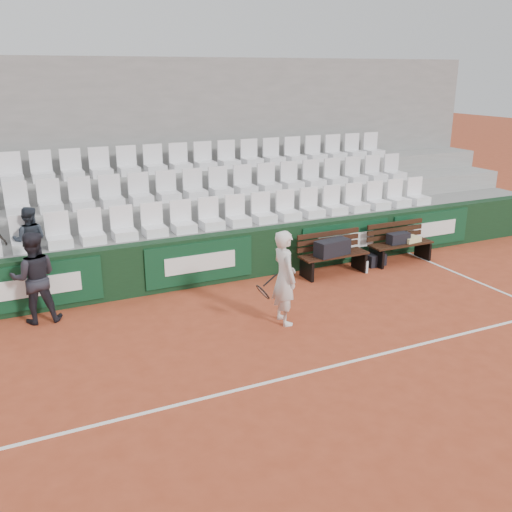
{
  "coord_description": "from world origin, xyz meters",
  "views": [
    {
      "loc": [
        -3.73,
        -6.2,
        4.1
      ],
      "look_at": [
        0.34,
        2.4,
        1.0
      ],
      "focal_mm": 40.0,
      "sensor_mm": 36.0,
      "label": 1
    }
  ],
  "objects": [
    {
      "name": "seat_row_front",
      "position": [
        0.0,
        4.45,
        1.31
      ],
      "size": [
        11.9,
        0.44,
        0.63
      ],
      "primitive_type": "cube",
      "color": "white",
      "rests_on": "grandstand_tier_front"
    },
    {
      "name": "water_bottle_near",
      "position": [
        1.6,
        3.44,
        0.12
      ],
      "size": [
        0.07,
        0.07,
        0.24
      ],
      "primitive_type": "cylinder",
      "color": "silver",
      "rests_on": "ground"
    },
    {
      "name": "ground",
      "position": [
        0.0,
        0.0,
        0.0
      ],
      "size": [
        80.0,
        80.0,
        0.0
      ],
      "primitive_type": "plane",
      "color": "#A94226",
      "rests_on": "ground"
    },
    {
      "name": "grandstand_rear_wall",
      "position": [
        0.0,
        7.15,
        2.2
      ],
      "size": [
        18.0,
        0.3,
        4.4
      ],
      "primitive_type": "cube",
      "color": "gray",
      "rests_on": "ground"
    },
    {
      "name": "water_bottle_far",
      "position": [
        3.28,
        3.13,
        0.13
      ],
      "size": [
        0.07,
        0.07,
        0.26
      ],
      "primitive_type": "cylinder",
      "color": "silver",
      "rests_on": "ground"
    },
    {
      "name": "sports_bag_left",
      "position": [
        2.52,
        3.31,
        0.61
      ],
      "size": [
        0.8,
        0.44,
        0.32
      ],
      "primitive_type": "cube",
      "rotation": [
        0.0,
        0.0,
        0.16
      ],
      "color": "black",
      "rests_on": "bench_left"
    },
    {
      "name": "spectator_c",
      "position": [
        -3.2,
        4.5,
        1.62
      ],
      "size": [
        0.7,
        0.61,
        1.25
      ],
      "primitive_type": "imported",
      "rotation": [
        0.0,
        0.0,
        2.89
      ],
      "color": "#202731",
      "rests_on": "grandstand_tier_front"
    },
    {
      "name": "towel",
      "position": [
        4.64,
        3.39,
        0.51
      ],
      "size": [
        0.44,
        0.34,
        0.11
      ],
      "primitive_type": "cube",
      "rotation": [
        0.0,
        0.0,
        0.14
      ],
      "color": "beige",
      "rests_on": "bench_right"
    },
    {
      "name": "ball_kid",
      "position": [
        -3.26,
        3.5,
        0.79
      ],
      "size": [
        0.83,
        0.68,
        1.59
      ],
      "primitive_type": "imported",
      "rotation": [
        0.0,
        0.0,
        3.03
      ],
      "color": "black",
      "rests_on": "ground"
    },
    {
      "name": "bench_left",
      "position": [
        2.6,
        3.36,
        0.23
      ],
      "size": [
        1.5,
        0.56,
        0.45
      ],
      "primitive_type": "cube",
      "color": "#32180F",
      "rests_on": "ground"
    },
    {
      "name": "bench_right",
      "position": [
        4.38,
        3.4,
        0.23
      ],
      "size": [
        1.5,
        0.56,
        0.45
      ],
      "primitive_type": "cube",
      "color": "black",
      "rests_on": "ground"
    },
    {
      "name": "seat_row_mid",
      "position": [
        0.0,
        5.4,
        1.77
      ],
      "size": [
        11.9,
        0.44,
        0.63
      ],
      "primitive_type": "cube",
      "color": "silver",
      "rests_on": "grandstand_tier_mid"
    },
    {
      "name": "grandstand_tier_mid",
      "position": [
        0.0,
        5.58,
        0.72
      ],
      "size": [
        18.0,
        0.95,
        1.45
      ],
      "primitive_type": "cube",
      "color": "gray",
      "rests_on": "ground"
    },
    {
      "name": "grandstand_tier_back",
      "position": [
        0.0,
        6.53,
        0.95
      ],
      "size": [
        18.0,
        0.95,
        1.9
      ],
      "primitive_type": "cube",
      "color": "gray",
      "rests_on": "ground"
    },
    {
      "name": "tennis_player",
      "position": [
        0.51,
        1.67,
        0.81
      ],
      "size": [
        0.7,
        0.61,
        1.63
      ],
      "color": "silver",
      "rests_on": "ground"
    },
    {
      "name": "sports_bag_ground",
      "position": [
        3.74,
        3.44,
        0.13
      ],
      "size": [
        0.46,
        0.3,
        0.27
      ],
      "primitive_type": "cube",
      "rotation": [
        0.0,
        0.0,
        0.07
      ],
      "color": "black",
      "rests_on": "ground"
    },
    {
      "name": "back_barrier",
      "position": [
        0.07,
        3.99,
        0.5
      ],
      "size": [
        18.0,
        0.34,
        1.0
      ],
      "color": "black",
      "rests_on": "ground"
    },
    {
      "name": "grandstand_tier_front",
      "position": [
        0.0,
        4.62,
        0.5
      ],
      "size": [
        18.0,
        0.95,
        1.0
      ],
      "primitive_type": "cube",
      "color": "gray",
      "rests_on": "ground"
    },
    {
      "name": "court_baseline",
      "position": [
        0.0,
        0.0,
        0.0
      ],
      "size": [
        18.0,
        0.06,
        0.01
      ],
      "primitive_type": "cube",
      "color": "white",
      "rests_on": "ground"
    },
    {
      "name": "seat_row_back",
      "position": [
        0.0,
        6.35,
        2.21
      ],
      "size": [
        11.9,
        0.44,
        0.63
      ],
      "primitive_type": "cube",
      "color": "silver",
      "rests_on": "grandstand_tier_back"
    },
    {
      "name": "sports_bag_right",
      "position": [
        4.3,
        3.4,
        0.57
      ],
      "size": [
        0.51,
        0.24,
        0.23
      ],
      "primitive_type": "cube",
      "rotation": [
        0.0,
        0.0,
        0.01
      ],
      "color": "black",
      "rests_on": "bench_right"
    }
  ]
}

